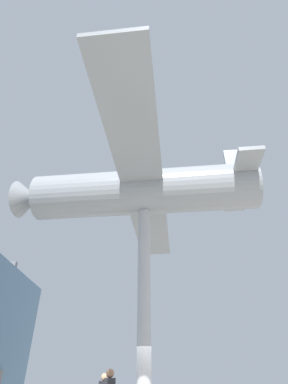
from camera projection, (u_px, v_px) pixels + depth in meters
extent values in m
cylinder|color=#B7B7BC|center=(144.00, 304.00, 11.05)|extent=(0.50, 0.50, 7.83)
cylinder|color=#93999E|center=(144.00, 192.00, 13.77)|extent=(2.88, 10.19, 2.07)
cube|color=#93999E|center=(144.00, 192.00, 13.77)|extent=(15.01, 3.05, 0.18)
cube|color=#93999E|center=(242.00, 183.00, 13.45)|extent=(4.84, 1.38, 0.18)
cube|color=#93999E|center=(238.00, 166.00, 14.00)|extent=(0.27, 1.11, 1.88)
cone|color=#93999E|center=(29.00, 199.00, 14.26)|extent=(1.84, 1.16, 1.76)
sphere|color=black|center=(15.00, 200.00, 14.32)|extent=(0.44, 0.44, 0.44)
sphere|color=brown|center=(110.00, 373.00, 10.72)|extent=(0.28, 0.28, 0.28)
sphere|color=tan|center=(104.00, 377.00, 12.19)|extent=(0.27, 0.27, 0.27)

